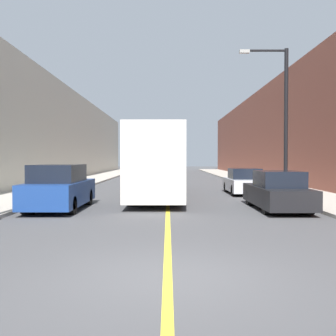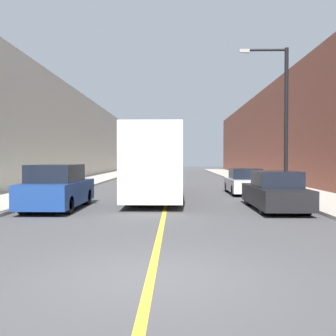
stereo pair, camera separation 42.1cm
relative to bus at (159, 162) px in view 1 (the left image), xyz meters
name	(u,v)px [view 1 (the left image)]	position (x,y,z in m)	size (l,w,h in m)	color
ground_plane	(169,277)	(0.55, -14.28, -1.87)	(200.00, 200.00, 0.00)	#474749
sidewalk_left	(90,180)	(-6.90, 15.72, -1.80)	(3.55, 72.00, 0.13)	#B2AA9E
sidewalk_right	(249,180)	(7.99, 15.72, -1.80)	(3.55, 72.00, 0.13)	#B2AA9E
building_row_left	(49,134)	(-10.67, 15.72, 2.51)	(4.00, 72.00, 8.76)	#B7B2A3
building_row_right	(289,132)	(11.77, 15.72, 2.65)	(4.00, 72.00, 9.03)	brown
road_center_line	(169,181)	(0.55, 15.72, -1.86)	(0.16, 72.00, 0.01)	gold
bus	(159,162)	(0.00, 0.00, 0.00)	(2.48, 12.52, 3.51)	silver
parked_suv_left	(61,189)	(-3.79, -5.30, -1.03)	(1.92, 4.85, 1.80)	navy
car_right_near	(279,192)	(4.92, -5.37, -1.17)	(1.80, 4.80, 1.55)	black
car_right_mid	(245,182)	(4.93, 1.60, -1.20)	(1.85, 4.34, 1.48)	silver
street_lamp_right	(283,112)	(6.31, -1.14, 2.50)	(2.46, 0.24, 7.45)	black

